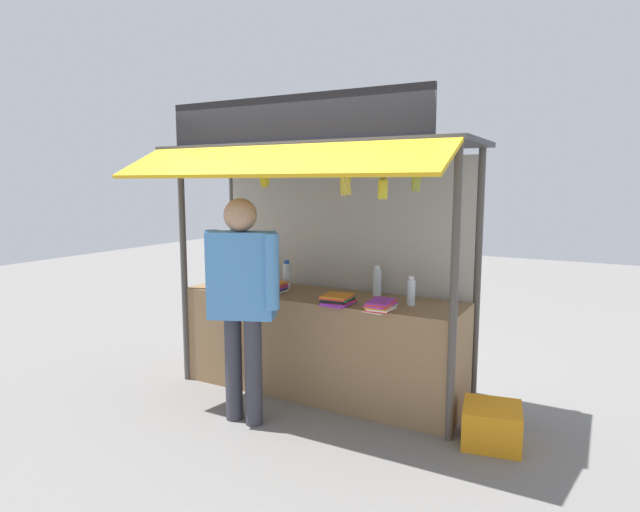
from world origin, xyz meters
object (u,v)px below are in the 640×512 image
Objects in this scene: water_bottle_mid_right at (287,275)px; magazine_stack_right at (271,287)px; banana_bunch_inner_right at (264,180)px; magazine_stack_mid_left at (338,300)px; water_bottle_back_left at (411,292)px; water_bottle_far_right at (377,281)px; magazine_stack_far_left at (381,305)px; banana_bunch_inner_left at (416,182)px; banana_bunch_leftmost at (345,185)px; plastic_crate at (492,425)px; banana_bunch_rightmost at (383,189)px; vendor_person at (242,290)px; water_bottle_back_right at (248,268)px.

magazine_stack_right is (-0.02, -0.23, -0.08)m from water_bottle_mid_right.
magazine_stack_mid_left is at bearing 17.49° from banana_bunch_inner_right.
water_bottle_mid_right is 1.11× the size of water_bottle_back_left.
magazine_stack_far_left is (0.24, -0.50, -0.09)m from water_bottle_far_right.
banana_bunch_inner_right is at bearing -179.92° from banana_bunch_inner_left.
banana_bunch_inner_left is (1.44, -0.57, 0.87)m from water_bottle_mid_right.
banana_bunch_leftmost is 2.06m from plastic_crate.
water_bottle_far_right is at bearing 115.66° from magazine_stack_far_left.
banana_bunch_leftmost is 0.93× the size of banana_bunch_rightmost.
banana_bunch_inner_left is at bearing 0.08° from banana_bunch_inner_right.
magazine_stack_right is at bearing 164.26° from banana_bunch_rightmost.
magazine_stack_mid_left is 1.08× the size of banana_bunch_inner_left.
water_bottle_mid_right is 0.65× the size of plastic_crate.
banana_bunch_inner_right is 0.93m from vendor_person.
banana_bunch_leftmost reaches higher than magazine_stack_mid_left.
banana_bunch_inner_right is (-1.12, -0.46, 0.90)m from water_bottle_back_left.
magazine_stack_far_left is 0.93m from banana_bunch_rightmost.
banana_bunch_inner_left reaches higher than plastic_crate.
magazine_stack_mid_left is at bearing 165.54° from banana_bunch_inner_left.
water_bottle_back_right is at bearing 148.73° from magazine_stack_right.
magazine_stack_mid_left is 0.15× the size of vendor_person.
banana_bunch_rightmost is (0.07, -0.16, 0.91)m from magazine_stack_far_left.
magazine_stack_right is 1.13× the size of banana_bunch_inner_left.
water_bottle_far_right is 0.99× the size of magazine_stack_mid_left.
plastic_crate is (2.50, -0.45, -0.89)m from water_bottle_back_right.
plastic_crate is at bearing 0.08° from magazine_stack_mid_left.
banana_bunch_inner_right reaches higher than magazine_stack_right.
banana_bunch_inner_right is at bearing -179.90° from banana_bunch_rightmost.
water_bottle_back_left is 0.14× the size of vendor_person.
water_bottle_far_right is 0.89m from water_bottle_mid_right.
magazine_stack_mid_left is at bearing -20.01° from water_bottle_back_right.
vendor_person reaches higher than water_bottle_back_left.
magazine_stack_right reaches higher than plastic_crate.
banana_bunch_inner_right is 2.56m from plastic_crate.
banana_bunch_leftmost is (0.01, -0.67, 0.85)m from water_bottle_far_right.
water_bottle_back_right is 2.22m from banana_bunch_inner_left.
magazine_stack_right is at bearing 117.35° from banana_bunch_inner_right.
water_bottle_mid_right is (-0.88, -0.09, -0.00)m from water_bottle_far_right.
banana_bunch_inner_left is 1.55m from vendor_person.
magazine_stack_right is 0.77m from vendor_person.
magazine_stack_far_left is 1.18m from plastic_crate.
water_bottle_back_right reaches higher than magazine_stack_mid_left.
banana_bunch_inner_right reaches higher than magazine_stack_far_left.
vendor_person is (0.20, -0.96, 0.05)m from water_bottle_mid_right.
magazine_stack_far_left is at bearing 34.92° from banana_bunch_leftmost.
water_bottle_mid_right is at bearing 160.00° from magazine_stack_far_left.
water_bottle_back_left is 0.83× the size of banana_bunch_leftmost.
water_bottle_far_right is 1.13× the size of water_bottle_back_left.
water_bottle_mid_right reaches higher than plastic_crate.
water_bottle_far_right is 0.51m from magazine_stack_mid_left.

